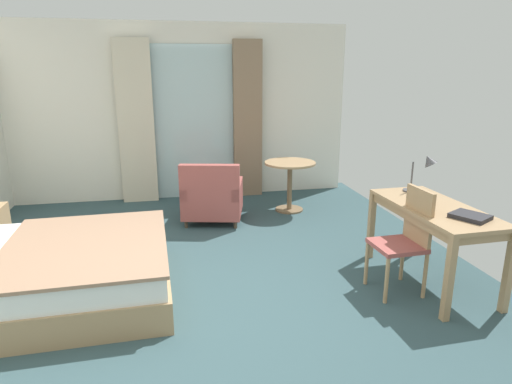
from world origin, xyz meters
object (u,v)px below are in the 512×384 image
armchair_by_window (213,198)px  closed_book (470,216)px  bed (38,272)px  desk_lamp (425,166)px  round_cafe_table (290,174)px  writing_desk (434,215)px  desk_chair (406,236)px

armchair_by_window → closed_book: bearing=-52.8°
bed → armchair_by_window: bed is taller
desk_lamp → armchair_by_window: bearing=139.2°
round_cafe_table → writing_desk: bearing=-73.9°
desk_lamp → round_cafe_table: size_ratio=0.60×
desk_lamp → bed: bearing=-178.9°
round_cafe_table → bed: bearing=-144.4°
writing_desk → desk_chair: (-0.34, -0.11, -0.14)m
closed_book → bed: bearing=139.9°
bed → closed_book: bearing=-11.6°
desk_chair → armchair_by_window: size_ratio=1.06×
desk_chair → closed_book: bearing=-32.5°
writing_desk → desk_chair: bearing=-162.0°
closed_book → round_cafe_table: closed_book is taller
writing_desk → armchair_by_window: size_ratio=1.51×
writing_desk → desk_lamp: bearing=72.6°
bed → armchair_by_window: bearing=45.9°
bed → closed_book: (3.68, -0.75, 0.52)m
writing_desk → closed_book: closed_book is taller
desk_lamp → armchair_by_window: 2.73m
desk_lamp → closed_book: desk_lamp is taller
writing_desk → armchair_by_window: (-1.85, 2.17, -0.35)m
bed → desk_chair: bearing=-8.5°
writing_desk → round_cafe_table: writing_desk is taller
desk_lamp → round_cafe_table: bearing=113.0°
desk_lamp → round_cafe_table: (-0.85, 1.99, -0.50)m
desk_chair → writing_desk: bearing=18.0°
bed → armchair_by_window: size_ratio=2.41×
desk_chair → bed: bearing=171.5°
bed → desk_lamp: 3.82m
desk_lamp → writing_desk: bearing=-107.4°
armchair_by_window → round_cafe_table: size_ratio=1.26×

